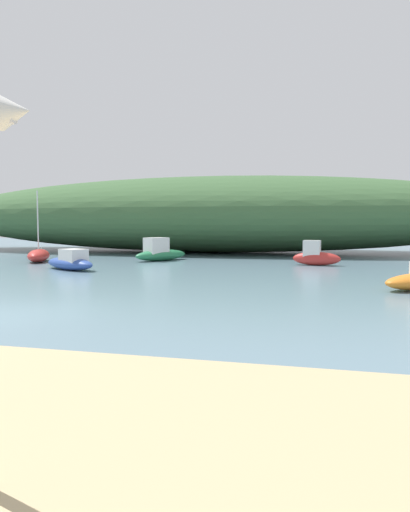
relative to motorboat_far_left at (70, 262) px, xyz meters
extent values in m
plane|color=slate|center=(4.65, -11.14, -0.43)|extent=(120.00, 120.00, 0.00)
ellipsoid|color=#3D6038|center=(3.22, 17.19, 2.77)|extent=(51.03, 14.09, 6.40)
cone|color=silver|center=(10.27, -18.61, 2.81)|extent=(0.27, 0.28, 0.28)
ellipsoid|color=#2D4C9E|center=(-0.07, 0.04, -0.10)|extent=(3.99, 3.00, 0.66)
cube|color=silver|center=(0.26, -0.15, 0.34)|extent=(1.67, 1.53, 0.67)
ellipsoid|color=#B72D28|center=(12.44, 5.74, -0.03)|extent=(2.81, 1.14, 0.79)
cube|color=silver|center=(12.17, 5.77, 0.55)|extent=(1.03, 0.75, 0.94)
ellipsoid|color=#B72D28|center=(-4.63, 4.19, -0.03)|extent=(2.60, 3.75, 0.80)
cylinder|color=silver|center=(-4.63, 4.19, 2.09)|extent=(0.08, 0.08, 3.92)
cylinder|color=silver|center=(-4.86, 4.68, 0.38)|extent=(0.72, 1.48, 0.06)
ellipsoid|color=#287A4C|center=(2.56, 6.98, -0.06)|extent=(3.08, 4.19, 0.72)
cube|color=silver|center=(2.36, 6.62, 0.57)|extent=(1.54, 1.73, 1.05)
camera|label=1|loc=(12.53, -21.76, 1.96)|focal=32.64mm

